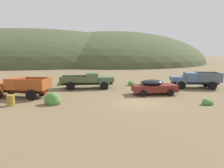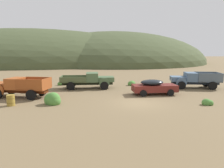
{
  "view_description": "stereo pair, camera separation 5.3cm",
  "coord_description": "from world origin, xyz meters",
  "px_view_note": "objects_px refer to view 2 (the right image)",
  "views": [
    {
      "loc": [
        -3.7,
        -17.17,
        4.48
      ],
      "look_at": [
        -2.05,
        3.41,
        1.15
      ],
      "focal_mm": 32.9,
      "sensor_mm": 36.0,
      "label": 1
    },
    {
      "loc": [
        -3.65,
        -17.18,
        4.48
      ],
      "look_at": [
        -2.05,
        3.41,
        1.15
      ],
      "focal_mm": 32.9,
      "sensor_mm": 36.0,
      "label": 2
    }
  ],
  "objects_px": {
    "truck_oxide_orange": "(17,87)",
    "truck_chalk_blue": "(192,80)",
    "car_oxblood": "(156,87)",
    "oil_drum_spare": "(11,100)",
    "truck_weathered_green": "(92,80)"
  },
  "relations": [
    {
      "from": "car_oxblood",
      "to": "oil_drum_spare",
      "type": "relative_size",
      "value": 5.3
    },
    {
      "from": "truck_oxide_orange",
      "to": "truck_chalk_blue",
      "type": "relative_size",
      "value": 0.97
    },
    {
      "from": "car_oxblood",
      "to": "oil_drum_spare",
      "type": "height_order",
      "value": "car_oxblood"
    },
    {
      "from": "truck_weathered_green",
      "to": "car_oxblood",
      "type": "distance_m",
      "value": 7.88
    },
    {
      "from": "truck_oxide_orange",
      "to": "oil_drum_spare",
      "type": "bearing_deg",
      "value": 114.96
    },
    {
      "from": "truck_chalk_blue",
      "to": "truck_weathered_green",
      "type": "bearing_deg",
      "value": 7.66
    },
    {
      "from": "truck_chalk_blue",
      "to": "truck_oxide_orange",
      "type": "bearing_deg",
      "value": 21.17
    },
    {
      "from": "car_oxblood",
      "to": "oil_drum_spare",
      "type": "xyz_separation_m",
      "value": [
        -13.22,
        -3.48,
        -0.36
      ]
    },
    {
      "from": "truck_oxide_orange",
      "to": "truck_chalk_blue",
      "type": "distance_m",
      "value": 19.72
    },
    {
      "from": "truck_weathered_green",
      "to": "truck_chalk_blue",
      "type": "height_order",
      "value": "truck_chalk_blue"
    },
    {
      "from": "car_oxblood",
      "to": "truck_chalk_blue",
      "type": "bearing_deg",
      "value": 30.24
    },
    {
      "from": "oil_drum_spare",
      "to": "truck_chalk_blue",
      "type": "bearing_deg",
      "value": 20.32
    },
    {
      "from": "truck_oxide_orange",
      "to": "oil_drum_spare",
      "type": "relative_size",
      "value": 6.42
    },
    {
      "from": "truck_oxide_orange",
      "to": "truck_chalk_blue",
      "type": "height_order",
      "value": "same"
    },
    {
      "from": "truck_oxide_orange",
      "to": "car_oxblood",
      "type": "relative_size",
      "value": 1.21
    }
  ]
}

